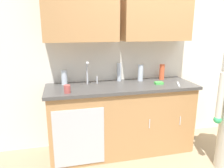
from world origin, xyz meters
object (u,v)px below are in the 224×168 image
object	(u,v)px
bottle_cleaner_spray	(64,77)
bottle_dish_liquid	(141,73)
cup_by_sink	(67,89)
sponge	(159,83)
bottle_water_tall	(162,72)
knife_on_counter	(178,84)
sink	(92,88)
bottle_water_short	(119,72)

from	to	relation	value
bottle_cleaner_spray	bottle_dish_liquid	bearing A→B (deg)	-1.62
cup_by_sink	sponge	world-z (taller)	cup_by_sink
bottle_water_tall	knife_on_counter	xyz separation A→B (m)	(0.10, -0.30, -0.11)
sink	bottle_cleaner_spray	world-z (taller)	sink
knife_on_counter	sponge	distance (m)	0.26
bottle_cleaner_spray	sponge	world-z (taller)	bottle_cleaner_spray
sink	cup_by_sink	world-z (taller)	sink
knife_on_counter	bottle_dish_liquid	bearing A→B (deg)	-100.46
sink	bottle_water_short	world-z (taller)	sink
sink	bottle_cleaner_spray	bearing A→B (deg)	151.20
sink	bottle_water_short	bearing A→B (deg)	27.98
bottle_water_short	bottle_water_tall	bearing A→B (deg)	-5.27
bottle_cleaner_spray	sponge	bearing A→B (deg)	-12.19
cup_by_sink	sponge	size ratio (longest dim) A/B	0.84
bottle_water_tall	knife_on_counter	distance (m)	0.34
bottle_water_short	bottle_water_tall	distance (m)	0.63
sink	cup_by_sink	distance (m)	0.38
sink	cup_by_sink	size ratio (longest dim) A/B	5.40
bottle_water_tall	bottle_water_short	bearing A→B (deg)	174.73
bottle_water_tall	knife_on_counter	world-z (taller)	bottle_water_tall
bottle_cleaner_spray	knife_on_counter	xyz separation A→B (m)	(1.48, -0.33, -0.09)
bottle_dish_liquid	cup_by_sink	bearing A→B (deg)	-160.25
sink	bottle_cleaner_spray	distance (m)	0.40
bottle_water_short	knife_on_counter	size ratio (longest dim) A/B	1.06
bottle_dish_liquid	sponge	world-z (taller)	bottle_dish_liquid
bottle_cleaner_spray	bottle_water_tall	size ratio (longest dim) A/B	0.87
bottle_dish_liquid	knife_on_counter	bearing A→B (deg)	-34.56
bottle_cleaner_spray	knife_on_counter	size ratio (longest dim) A/B	0.81
bottle_water_short	bottle_dish_liquid	bearing A→B (deg)	-12.81
sponge	cup_by_sink	bearing A→B (deg)	-173.63
knife_on_counter	sink	bearing A→B (deg)	-72.89
sink	sponge	bearing A→B (deg)	-5.10
bottle_dish_liquid	bottle_water_tall	world-z (taller)	bottle_dish_liquid
bottle_water_tall	cup_by_sink	size ratio (longest dim) A/B	2.40
cup_by_sink	bottle_water_tall	bearing A→B (deg)	15.56
bottle_dish_liquid	bottle_cleaner_spray	bearing A→B (deg)	178.38
bottle_water_tall	sponge	xyz separation A→B (m)	(-0.16, -0.24, -0.10)
bottle_water_short	cup_by_sink	world-z (taller)	bottle_water_short
sink	knife_on_counter	distance (m)	1.15
bottle_water_short	bottle_cleaner_spray	xyz separation A→B (m)	(-0.76, -0.04, -0.03)
sink	bottle_water_tall	xyz separation A→B (m)	(1.04, 0.16, 0.13)
bottle_dish_liquid	cup_by_sink	world-z (taller)	bottle_dish_liquid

